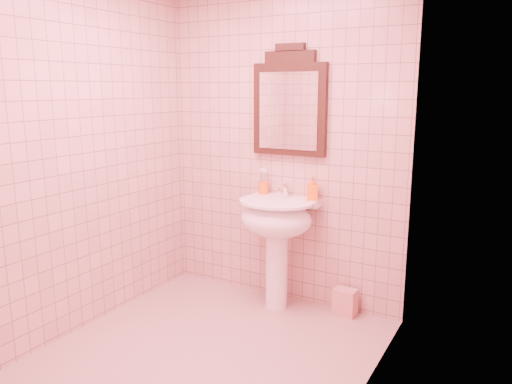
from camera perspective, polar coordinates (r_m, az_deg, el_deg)
The scene contains 8 objects.
floor at distance 3.40m, azimuth -5.79°, elevation -18.09°, with size 2.20×2.20×0.00m, color tan.
back_wall at distance 3.93m, azimuth 3.05°, elevation 5.30°, with size 2.00×0.02×2.50m, color #CE9B90.
pedestal_sink at distance 3.81m, azimuth 2.35°, elevation -3.93°, with size 0.58×0.58×0.86m.
faucet at distance 3.87m, azimuth 3.30°, elevation 0.24°, with size 0.04×0.16×0.11m.
mirror at distance 3.85m, azimuth 3.84°, elevation 9.94°, with size 0.60×0.06×0.83m.
toothbrush_cup at distance 3.99m, azimuth 0.88°, elevation 0.52°, with size 0.08×0.08×0.18m.
soap_dispenser at distance 3.78m, azimuth 6.46°, elevation 0.43°, with size 0.08×0.08×0.18m, color orange.
towel at distance 3.93m, azimuth 10.13°, elevation -12.27°, with size 0.17×0.11×0.21m, color #E7B288.
Camera 1 is at (1.71, -2.41, 1.69)m, focal length 35.00 mm.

